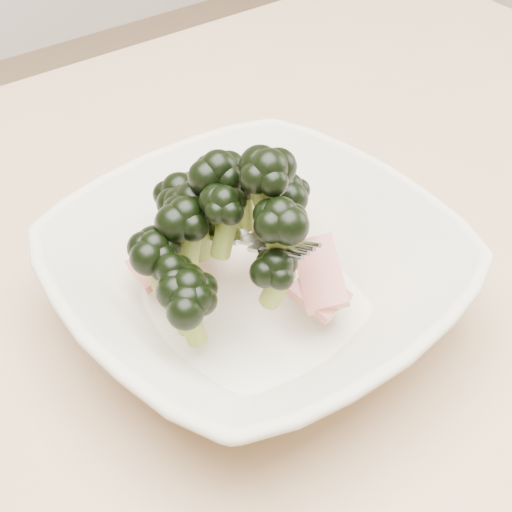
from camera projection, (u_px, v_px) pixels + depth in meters
The scene contains 2 objects.
dining_table at pixel (209, 400), 0.57m from camera, with size 1.20×0.80×0.75m.
broccoli_dish at pixel (250, 266), 0.48m from camera, with size 0.28×0.28×0.14m.
Camera 1 is at (-0.18, -0.30, 1.12)m, focal length 50.00 mm.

